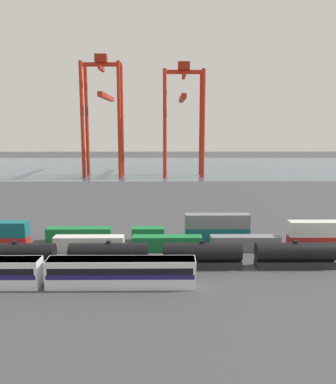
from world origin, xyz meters
name	(u,v)px	position (x,y,z in m)	size (l,w,h in m)	color
ground_plane	(167,200)	(0.00, 40.00, 0.00)	(420.00, 420.00, 0.00)	#424247
harbour_water	(166,167)	(0.00, 133.04, 0.00)	(400.00, 110.00, 0.01)	#475B6B
passenger_train	(44,271)	(-17.12, -23.13, 2.14)	(41.09, 3.14, 3.90)	silver
freight_tank_row	(155,255)	(-2.17, -15.94, 1.99)	(54.99, 2.79, 4.25)	#232326
shipping_container_0	(11,244)	(-27.55, -7.55, 1.30)	(6.04, 2.44, 2.60)	#AD211C
shipping_container_1	(10,229)	(-27.55, -7.55, 3.90)	(6.04, 2.44, 2.60)	#146066
shipping_container_2	(89,243)	(-13.94, -7.55, 1.30)	(12.10, 2.44, 2.60)	silver
shipping_container_3	(167,243)	(-0.33, -7.55, 1.30)	(12.10, 2.44, 2.60)	#197538
shipping_container_4	(245,243)	(13.28, -7.55, 1.30)	(12.10, 2.44, 2.60)	slate
shipping_container_5	(323,243)	(26.89, -7.55, 1.30)	(12.10, 2.44, 2.60)	#AD211C
shipping_container_6	(323,229)	(26.89, -7.55, 3.90)	(12.10, 2.44, 2.60)	silver
shipping_container_7	(10,235)	(-29.92, -1.79, 1.30)	(6.04, 2.44, 2.60)	orange
shipping_container_8	(79,234)	(-16.90, -1.79, 1.30)	(12.10, 2.44, 2.60)	#197538
shipping_container_9	(148,234)	(-3.89, -1.79, 1.30)	(6.04, 2.44, 2.60)	#197538
shipping_container_10	(217,234)	(9.13, -1.79, 1.30)	(12.10, 2.44, 2.60)	#146066
shipping_container_11	(217,221)	(9.13, -1.79, 3.90)	(12.10, 2.44, 2.60)	slate
gantry_crane_west	(103,106)	(-26.83, 98.14, 29.67)	(16.67, 38.81, 50.00)	red
gantry_crane_central	(183,109)	(7.07, 97.64, 28.28)	(17.23, 34.91, 47.05)	red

